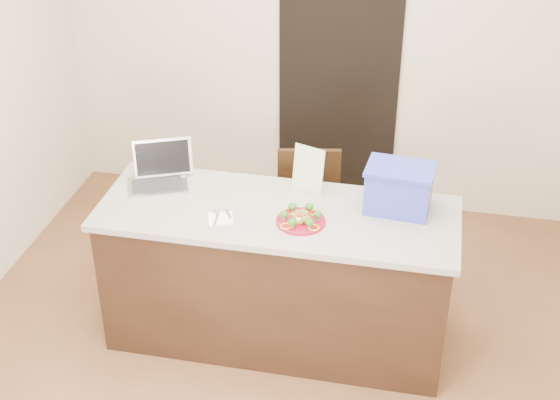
% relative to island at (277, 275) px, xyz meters
% --- Properties ---
extents(ground, '(4.00, 4.00, 0.00)m').
position_rel_island_xyz_m(ground, '(0.00, -0.25, -0.46)').
color(ground, brown).
rests_on(ground, ground).
extents(room_shell, '(4.00, 4.00, 4.00)m').
position_rel_island_xyz_m(room_shell, '(0.00, -0.25, 1.16)').
color(room_shell, white).
rests_on(room_shell, ground).
extents(doorway, '(0.90, 0.02, 2.00)m').
position_rel_island_xyz_m(doorway, '(0.10, 1.73, 0.54)').
color(doorway, black).
rests_on(doorway, ground).
extents(island, '(2.06, 0.76, 0.92)m').
position_rel_island_xyz_m(island, '(0.00, 0.00, 0.00)').
color(island, black).
rests_on(island, ground).
extents(plate, '(0.28, 0.28, 0.02)m').
position_rel_island_xyz_m(plate, '(0.15, -0.10, 0.47)').
color(plate, maroon).
rests_on(plate, island).
extents(meatballs, '(0.11, 0.11, 0.04)m').
position_rel_island_xyz_m(meatballs, '(0.15, -0.10, 0.49)').
color(meatballs, olive).
rests_on(meatballs, plate).
extents(broccoli, '(0.23, 0.23, 0.04)m').
position_rel_island_xyz_m(broccoli, '(0.15, -0.10, 0.51)').
color(broccoli, '#1D4B14').
rests_on(broccoli, plate).
extents(pepper_rings, '(0.23, 0.23, 0.01)m').
position_rel_island_xyz_m(pepper_rings, '(0.15, -0.10, 0.48)').
color(pepper_rings, orange).
rests_on(pepper_rings, plate).
extents(napkin, '(0.17, 0.17, 0.01)m').
position_rel_island_xyz_m(napkin, '(-0.29, -0.15, 0.46)').
color(napkin, white).
rests_on(napkin, island).
extents(fork, '(0.04, 0.16, 0.00)m').
position_rel_island_xyz_m(fork, '(-0.31, -0.14, 0.47)').
color(fork, '#AAA9AE').
rests_on(fork, napkin).
extents(knife, '(0.07, 0.18, 0.01)m').
position_rel_island_xyz_m(knife, '(-0.26, -0.17, 0.47)').
color(knife, white).
rests_on(knife, napkin).
extents(yogurt_bottle, '(0.04, 0.04, 0.08)m').
position_rel_island_xyz_m(yogurt_bottle, '(0.15, -0.14, 0.49)').
color(yogurt_bottle, white).
rests_on(yogurt_bottle, island).
extents(laptop, '(0.42, 0.40, 0.25)m').
position_rel_island_xyz_m(laptop, '(-0.76, 0.18, 0.53)').
color(laptop, '#A4A5A8').
rests_on(laptop, island).
extents(leaflet, '(0.20, 0.11, 0.28)m').
position_rel_island_xyz_m(leaflet, '(0.13, 0.26, 0.60)').
color(leaflet, white).
rests_on(leaflet, island).
extents(blue_box, '(0.40, 0.30, 0.27)m').
position_rel_island_xyz_m(blue_box, '(0.67, 0.16, 0.59)').
color(blue_box, '#2F39AD').
rests_on(blue_box, island).
extents(chair, '(0.48, 0.49, 0.94)m').
position_rel_island_xyz_m(chair, '(0.06, 0.64, 0.07)').
color(chair, '#311E0E').
rests_on(chair, ground).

